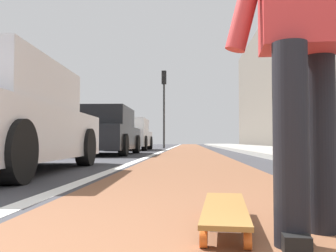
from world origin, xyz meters
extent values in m
plane|color=#38383D|center=(10.00, 0.00, 0.00)|extent=(80.00, 80.00, 0.00)
cube|color=brown|center=(24.00, 0.00, 0.00)|extent=(56.00, 1.99, 0.00)
cube|color=silver|center=(20.00, 1.14, 0.00)|extent=(52.00, 0.16, 0.01)
cube|color=#9E9B93|center=(18.00, -3.40, 0.06)|extent=(52.00, 3.20, 0.12)
cube|color=#696156|center=(22.00, -6.42, 4.99)|extent=(40.00, 1.20, 9.99)
cylinder|color=orange|center=(1.48, -0.08, 0.04)|extent=(0.07, 0.04, 0.07)
cylinder|color=orange|center=(1.46, -0.25, 0.04)|extent=(0.07, 0.04, 0.07)
cylinder|color=orange|center=(0.88, -0.02, 0.04)|extent=(0.07, 0.04, 0.07)
cylinder|color=orange|center=(0.87, -0.19, 0.04)|extent=(0.07, 0.04, 0.07)
cube|color=silver|center=(1.47, -0.16, 0.08)|extent=(0.07, 0.13, 0.02)
cube|color=silver|center=(0.87, -0.11, 0.08)|extent=(0.07, 0.13, 0.02)
cube|color=olive|center=(1.17, -0.13, 0.10)|extent=(0.85, 0.28, 0.02)
cylinder|color=black|center=(0.91, -0.37, 0.41)|extent=(0.14, 0.14, 0.82)
cylinder|color=black|center=(1.16, -0.58, 0.41)|extent=(0.14, 0.14, 0.82)
cube|color=black|center=(0.91, -0.37, 0.04)|extent=(0.27, 0.12, 0.07)
cube|color=#4C606B|center=(5.21, 2.70, 1.18)|extent=(0.10, 1.66, 0.51)
cylinder|color=black|center=(5.54, 1.81, 0.32)|extent=(0.65, 0.24, 0.64)
cylinder|color=black|center=(2.83, 1.71, 0.32)|extent=(0.65, 0.24, 0.64)
cube|color=black|center=(10.71, 2.71, 0.53)|extent=(4.22, 1.81, 0.70)
cube|color=black|center=(10.56, 2.71, 1.18)|extent=(2.33, 1.64, 0.60)
cube|color=#4C606B|center=(11.72, 2.73, 1.18)|extent=(0.06, 1.55, 0.51)
cylinder|color=black|center=(12.00, 3.56, 0.32)|extent=(0.64, 0.23, 0.63)
cylinder|color=black|center=(12.02, 1.90, 0.32)|extent=(0.64, 0.23, 0.63)
cylinder|color=black|center=(9.40, 3.53, 0.32)|extent=(0.64, 0.23, 0.63)
cylinder|color=black|center=(9.42, 1.87, 0.32)|extent=(0.64, 0.23, 0.63)
cube|color=silver|center=(16.63, 2.90, 0.55)|extent=(4.30, 1.88, 0.70)
cube|color=silver|center=(16.48, 2.90, 1.20)|extent=(2.38, 1.71, 0.60)
cube|color=#4C606B|center=(17.65, 2.91, 1.20)|extent=(0.07, 1.60, 0.51)
cylinder|color=black|center=(17.94, 3.78, 0.34)|extent=(0.67, 0.23, 0.67)
cylinder|color=black|center=(17.97, 2.06, 0.34)|extent=(0.67, 0.23, 0.67)
cylinder|color=black|center=(15.29, 3.74, 0.34)|extent=(0.67, 0.23, 0.67)
cylinder|color=black|center=(15.31, 2.01, 0.34)|extent=(0.67, 0.23, 0.67)
cylinder|color=#2D2D2D|center=(20.98, 1.54, 1.94)|extent=(0.12, 0.12, 3.88)
cube|color=black|center=(20.98, 1.54, 4.28)|extent=(0.24, 0.28, 0.80)
sphere|color=red|center=(21.11, 1.54, 4.54)|extent=(0.16, 0.16, 0.16)
sphere|color=#392907|center=(21.11, 1.54, 4.28)|extent=(0.16, 0.16, 0.16)
sphere|color=black|center=(21.11, 1.54, 4.02)|extent=(0.16, 0.16, 0.16)
camera|label=1|loc=(-0.56, 0.03, 0.42)|focal=38.53mm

